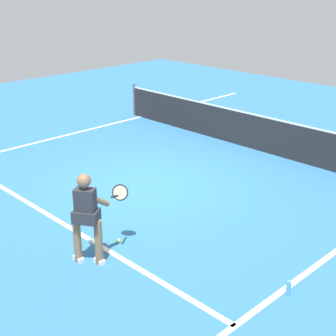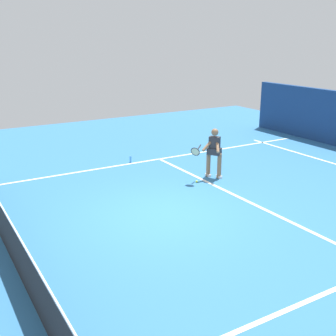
{
  "view_description": "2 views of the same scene",
  "coord_description": "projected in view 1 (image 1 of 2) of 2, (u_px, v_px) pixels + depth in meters",
  "views": [
    {
      "loc": [
        7.6,
        -6.75,
        4.36
      ],
      "look_at": [
        1.26,
        -0.53,
        0.91
      ],
      "focal_mm": 53.02,
      "sensor_mm": 36.0,
      "label": 1
    },
    {
      "loc": [
        -8.45,
        4.91,
        4.22
      ],
      "look_at": [
        0.66,
        -0.49,
        0.94
      ],
      "focal_mm": 45.54,
      "sensor_mm": 36.0,
      "label": 2
    }
  ],
  "objects": [
    {
      "name": "court_net",
      "position": [
        248.0,
        130.0,
        13.31
      ],
      "size": [
        9.44,
        0.08,
        1.05
      ],
      "color": "#4C4C51",
      "rests_on": "ground"
    },
    {
      "name": "water_bottle",
      "position": [
        288.0,
        288.0,
        7.2
      ],
      "size": [
        0.07,
        0.07,
        0.24
      ],
      "primitive_type": "cylinder",
      "color": "#4C9EE5",
      "rests_on": "ground"
    },
    {
      "name": "tennis_player",
      "position": [
        87.0,
        215.0,
        7.8
      ],
      "size": [
        0.69,
        1.14,
        1.55
      ],
      "color": "#8C6647",
      "rests_on": "ground"
    },
    {
      "name": "sideline_right_marking",
      "position": [
        324.0,
        260.0,
        8.13
      ],
      "size": [
        0.1,
        17.54,
        0.01
      ],
      "primitive_type": "cube",
      "color": "white",
      "rests_on": "ground"
    },
    {
      "name": "service_line_marking",
      "position": [
        55.0,
        219.0,
        9.52
      ],
      "size": [
        8.76,
        0.1,
        0.01
      ],
      "primitive_type": "cube",
      "color": "white",
      "rests_on": "ground"
    },
    {
      "name": "sideline_left_marking",
      "position": [
        41.0,
        141.0,
        13.96
      ],
      "size": [
        0.1,
        17.54,
        0.01
      ],
      "primitive_type": "cube",
      "color": "white",
      "rests_on": "ground"
    },
    {
      "name": "tennis_ball_near",
      "position": [
        119.0,
        241.0,
        8.67
      ],
      "size": [
        0.07,
        0.07,
        0.07
      ],
      "primitive_type": "sphere",
      "color": "#D1E533",
      "rests_on": "ground"
    },
    {
      "name": "ground_plane",
      "position": [
        145.0,
        185.0,
        11.05
      ],
      "size": [
        25.41,
        25.41,
        0.0
      ],
      "primitive_type": "plane",
      "color": "teal"
    }
  ]
}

